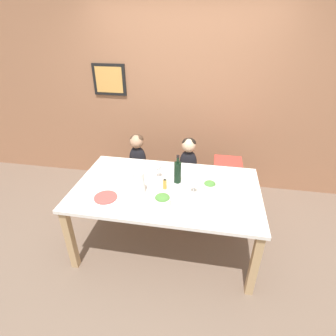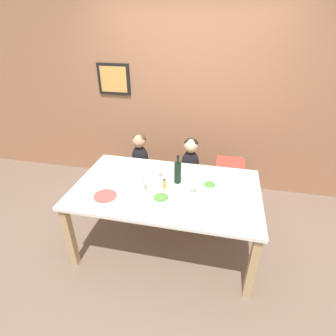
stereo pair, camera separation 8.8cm
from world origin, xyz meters
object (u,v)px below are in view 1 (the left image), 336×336
at_px(chair_far_center, 187,179).
at_px(paper_towel_roll, 139,183).
at_px(salad_bowl_large, 162,200).
at_px(chair_right_highchair, 227,172).
at_px(dinner_plate_back_left, 131,168).
at_px(wine_glass_near, 194,182).
at_px(dinner_plate_front_left, 106,197).
at_px(chair_far_left, 139,175).
at_px(salad_bowl_small, 210,186).
at_px(dinner_plate_back_right, 225,179).
at_px(wine_bottle, 178,172).
at_px(person_child_left, 137,151).
at_px(person_child_center, 188,155).
at_px(dinner_plate_front_right, 218,213).
at_px(wine_glass_far, 158,167).

height_order(chair_far_center, paper_towel_roll, paper_towel_roll).
height_order(chair_far_center, salad_bowl_large, salad_bowl_large).
bearing_deg(chair_right_highchair, chair_far_center, -180.00).
bearing_deg(dinner_plate_back_left, chair_far_center, 38.10).
xyz_separation_m(wine_glass_near, dinner_plate_front_left, (-0.81, -0.22, -0.13)).
bearing_deg(salad_bowl_large, chair_far_left, 117.13).
bearing_deg(salad_bowl_small, dinner_plate_back_left, 162.17).
bearing_deg(chair_right_highchair, salad_bowl_small, -105.24).
relative_size(chair_far_left, dinner_plate_back_right, 2.05).
height_order(wine_bottle, dinner_plate_back_left, wine_bottle).
bearing_deg(chair_far_left, wine_glass_near, -46.43).
distance_m(person_child_left, dinner_plate_back_left, 0.48).
bearing_deg(chair_far_center, chair_far_left, 180.00).
bearing_deg(salad_bowl_large, paper_towel_roll, 151.70).
xyz_separation_m(person_child_center, paper_towel_roll, (-0.38, -0.93, 0.13)).
distance_m(paper_towel_roll, salad_bowl_small, 0.70).
relative_size(dinner_plate_back_left, dinner_plate_front_right, 1.00).
relative_size(paper_towel_roll, wine_glass_far, 1.24).
relative_size(wine_glass_near, dinner_plate_back_left, 0.86).
relative_size(person_child_center, salad_bowl_small, 3.90).
bearing_deg(dinner_plate_front_left, chair_far_left, 89.85).
height_order(wine_glass_far, dinner_plate_front_right, wine_glass_far).
distance_m(chair_far_center, dinner_plate_front_right, 1.24).
height_order(chair_right_highchair, wine_glass_far, wine_glass_far).
distance_m(chair_far_center, dinner_plate_back_left, 0.86).
xyz_separation_m(chair_far_left, chair_far_center, (0.67, 0.00, 0.00)).
bearing_deg(salad_bowl_small, paper_towel_roll, -165.90).
bearing_deg(dinner_plate_back_right, wine_bottle, -163.86).
relative_size(chair_right_highchair, wine_glass_far, 3.66).
distance_m(person_child_left, dinner_plate_front_left, 1.07).
bearing_deg(chair_far_center, dinner_plate_front_right, -70.98).
height_order(dinner_plate_back_left, dinner_plate_back_right, same).
distance_m(chair_far_center, wine_glass_near, 1.00).
height_order(person_child_center, dinner_plate_front_left, person_child_center).
bearing_deg(paper_towel_roll, person_child_left, 107.34).
height_order(person_child_left, dinner_plate_front_right, person_child_left).
distance_m(chair_far_left, salad_bowl_large, 1.28).
relative_size(salad_bowl_large, dinner_plate_back_right, 0.73).
bearing_deg(dinner_plate_front_left, dinner_plate_back_right, 25.75).
height_order(chair_far_center, chair_right_highchair, chair_right_highchair).
bearing_deg(dinner_plate_front_right, dinner_plate_front_left, 177.50).
bearing_deg(wine_bottle, wine_glass_far, 168.07).
xyz_separation_m(chair_right_highchair, dinner_plate_front_left, (-1.17, -1.07, 0.22)).
height_order(person_child_left, salad_bowl_large, person_child_left).
bearing_deg(chair_far_left, wine_glass_far, -56.52).
xyz_separation_m(dinner_plate_back_left, dinner_plate_back_right, (1.05, -0.05, 0.00)).
xyz_separation_m(paper_towel_roll, wine_glass_far, (0.12, 0.31, 0.02)).
bearing_deg(chair_right_highchair, paper_towel_roll, -133.32).
distance_m(chair_far_left, paper_towel_roll, 1.09).
bearing_deg(person_child_left, chair_right_highchair, -0.09).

